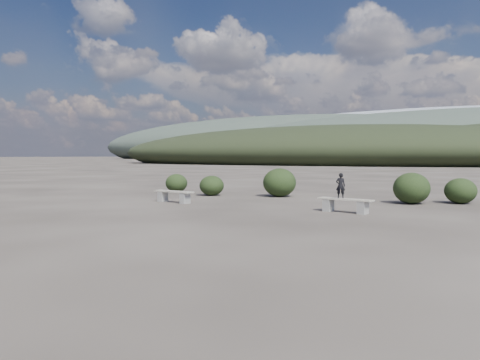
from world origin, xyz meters
The scene contains 10 objects.
ground centered at (0.00, 0.00, 0.00)m, with size 1200.00×1200.00×0.00m, color #292420.
bench_left centered at (-3.84, 4.57, 0.30)m, with size 2.02×0.73×0.50m.
bench_right centered at (3.51, 4.55, 0.30)m, with size 2.02×0.79×0.49m.
seated_person centered at (3.33, 4.58, 0.94)m, with size 0.32×0.21×0.89m, color black.
shrub_a centered at (-4.24, 8.28, 0.50)m, with size 1.21×1.21×0.99m, color black.
shrub_b centered at (-1.03, 9.30, 0.69)m, with size 1.60×1.60×1.37m, color black.
shrub_d centered at (5.10, 8.77, 0.65)m, with size 1.48×1.48×1.29m, color black.
shrub_e centered at (6.88, 9.80, 0.53)m, with size 1.27×1.27×1.06m, color black.
shrub_f centered at (-7.03, 9.16, 0.50)m, with size 1.18×1.18×1.00m, color black.
mountain_ridges centered at (-7.48, 339.06, 10.84)m, with size 500.00×400.00×56.00m.
Camera 1 is at (7.94, -11.46, 1.99)m, focal length 35.00 mm.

